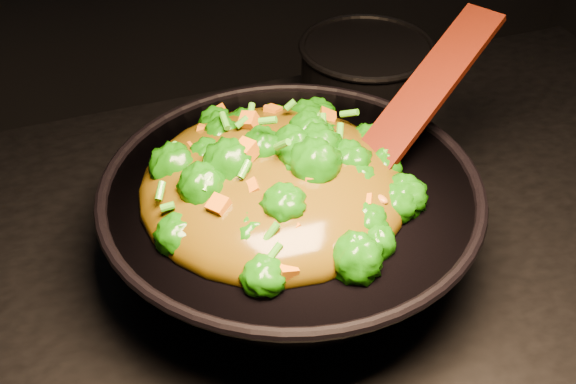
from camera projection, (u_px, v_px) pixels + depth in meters
name	position (u px, v px, depth m)	size (l,w,h in m)	color
wok	(291.00, 226.00, 0.86)	(0.43, 0.43, 0.12)	black
stir_fry	(273.00, 155.00, 0.79)	(0.30, 0.30, 0.10)	#155E06
spatula	(411.00, 110.00, 0.84)	(0.35, 0.05, 0.01)	#371808
back_pot	(365.00, 76.00, 1.14)	(0.20, 0.20, 0.12)	black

